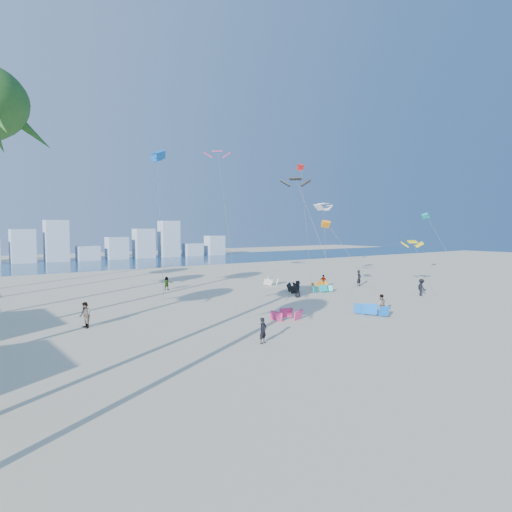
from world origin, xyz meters
TOP-DOWN VIEW (x-y plane):
  - ground at (0.00, 0.00)m, footprint 220.00×220.00m
  - ocean at (0.00, 72.00)m, footprint 220.00×220.00m
  - kitesurfer_near at (-4.62, 4.87)m, footprint 0.66×0.52m
  - kitesurfer_mid at (8.39, 6.39)m, footprint 1.05×0.98m
  - kitesurfers_far at (7.86, 18.45)m, footprint 33.93×20.79m
  - grounded_kites at (10.21, 17.24)m, footprint 17.34×22.98m
  - flying_kites at (12.50, 24.63)m, footprint 38.31×26.70m
  - distant_skyline at (-1.19, 82.00)m, footprint 85.00×3.00m

SIDE VIEW (x-z plane):
  - ground at x=0.00m, z-range 0.00..0.00m
  - ocean at x=0.00m, z-range 0.01..0.01m
  - grounded_kites at x=10.21m, z-range -0.04..0.93m
  - kitesurfer_near at x=-4.62m, z-range 0.00..1.59m
  - kitesurfer_mid at x=8.39m, z-range 0.00..1.72m
  - kitesurfers_far at x=7.86m, z-range -0.10..1.82m
  - distant_skyline at x=-1.19m, z-range -1.11..7.29m
  - flying_kites at x=12.50m, z-range 3.66..21.21m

